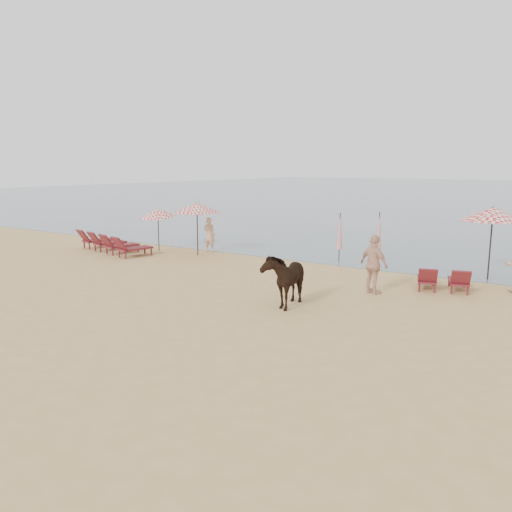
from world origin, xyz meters
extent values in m
plane|color=tan|center=(0.00, 0.00, 0.00)|extent=(120.00, 120.00, 0.00)
cube|color=maroon|center=(-11.18, 7.82, 0.37)|extent=(0.99, 1.58, 0.08)
cube|color=maroon|center=(-11.35, 7.05, 0.66)|extent=(0.77, 0.62, 0.64)
cube|color=maroon|center=(-10.05, 7.56, 0.37)|extent=(0.99, 1.58, 0.08)
cube|color=maroon|center=(-10.23, 6.80, 0.66)|extent=(0.77, 0.62, 0.64)
cube|color=maroon|center=(-8.93, 7.31, 0.37)|extent=(0.99, 1.58, 0.08)
cube|color=maroon|center=(-9.10, 6.54, 0.66)|extent=(0.77, 0.62, 0.64)
cube|color=maroon|center=(-7.81, 7.05, 0.37)|extent=(0.99, 1.58, 0.08)
cube|color=maroon|center=(-7.98, 6.29, 0.66)|extent=(0.77, 0.62, 0.64)
cube|color=maroon|center=(4.70, 8.12, 0.31)|extent=(0.90, 1.35, 0.07)
cube|color=maroon|center=(4.89, 7.49, 0.56)|extent=(0.67, 0.55, 0.54)
cube|color=maroon|center=(5.64, 8.39, 0.31)|extent=(0.90, 1.35, 0.07)
cube|color=maroon|center=(5.82, 7.76, 0.56)|extent=(0.67, 0.55, 0.54)
cylinder|color=black|center=(-5.65, 8.80, 1.11)|extent=(0.05, 0.05, 2.22)
cone|color=red|center=(-5.65, 8.80, 2.17)|extent=(2.12, 2.12, 0.45)
sphere|color=black|center=(-5.65, 8.80, 2.37)|extent=(0.08, 0.08, 0.08)
cylinder|color=black|center=(-7.96, 8.70, 0.93)|extent=(0.04, 0.04, 1.86)
cone|color=red|center=(-7.96, 8.70, 1.82)|extent=(1.64, 1.68, 0.56)
sphere|color=black|center=(-7.96, 8.70, 1.99)|extent=(0.07, 0.07, 0.07)
cylinder|color=black|center=(6.20, 10.55, 1.21)|extent=(0.05, 0.05, 2.42)
cone|color=red|center=(6.20, 10.55, 2.36)|extent=(2.15, 2.15, 0.48)
sphere|color=black|center=(6.20, 10.55, 2.58)|extent=(0.09, 0.09, 0.09)
cylinder|color=black|center=(1.66, 11.99, 1.05)|extent=(0.05, 0.05, 2.10)
cone|color=red|center=(1.66, 11.99, 1.30)|extent=(0.26, 0.26, 1.57)
cylinder|color=black|center=(0.27, 11.07, 1.03)|extent=(0.04, 0.04, 2.06)
cone|color=red|center=(0.27, 11.07, 1.28)|extent=(0.25, 0.25, 1.55)
imported|color=black|center=(1.77, 3.84, 0.80)|extent=(1.18, 2.01, 1.59)
imported|color=#DAAC88|center=(-5.79, 9.85, 0.82)|extent=(0.64, 0.46, 1.64)
imported|color=tan|center=(3.46, 6.50, 0.95)|extent=(1.20, 0.89, 1.89)
camera|label=1|loc=(8.77, -8.41, 4.00)|focal=35.00mm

